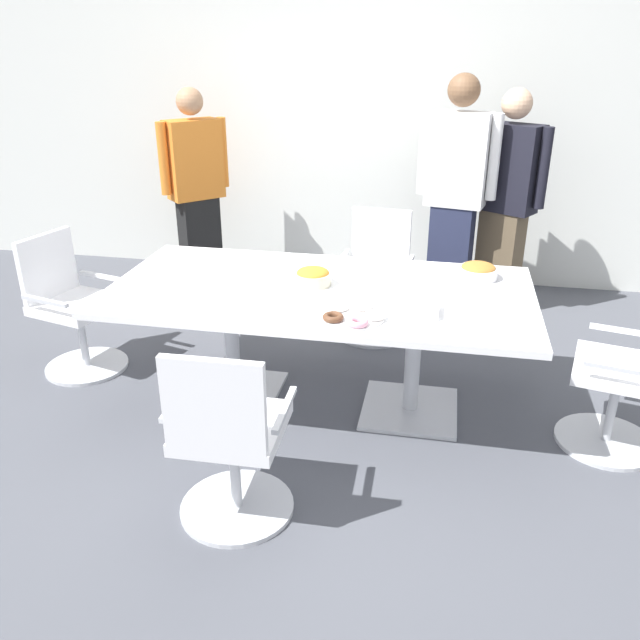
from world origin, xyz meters
The scene contains 14 objects.
ground_plane centered at (0.00, 0.00, -0.01)m, with size 10.00×10.00×0.01m, color #4C4F56.
back_wall centered at (0.00, 2.40, 1.40)m, with size 8.00×0.10×2.80m, color silver.
conference_table centered at (0.00, 0.00, 0.63)m, with size 2.40×1.20×0.75m.
office_chair_0 centered at (-1.69, 0.14, 0.41)m, with size 0.66×0.66×0.91m.
office_chair_1 centered at (-0.20, -1.10, 0.41)m, with size 0.55×0.55×0.91m.
office_chair_2 centered at (1.69, -0.14, 0.41)m, with size 0.65×0.65×0.91m.
office_chair_3 centered at (0.20, 1.10, 0.41)m, with size 0.58×0.58×0.91m.
person_standing_0 centered at (-1.41, 1.73, 0.88)m, with size 0.48×0.50×1.69m.
person_standing_1 centered at (0.73, 1.62, 0.96)m, with size 0.61×0.31×1.83m.
person_standing_2 centered at (1.12, 1.72, 0.90)m, with size 0.56×0.41×1.73m.
snack_bowl_pretzels centered at (0.89, 0.34, 0.80)m, with size 0.23×0.23×0.10m.
snack_bowl_chips_orange centered at (-0.05, 0.05, 0.80)m, with size 0.21×0.21×0.10m.
donut_platter centered at (0.25, -0.39, 0.77)m, with size 0.33×0.32×0.04m.
napkin_pile centered at (0.59, -0.26, 0.78)m, with size 0.17×0.17×0.05m, color white.
Camera 1 is at (0.67, -3.37, 2.08)m, focal length 36.22 mm.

